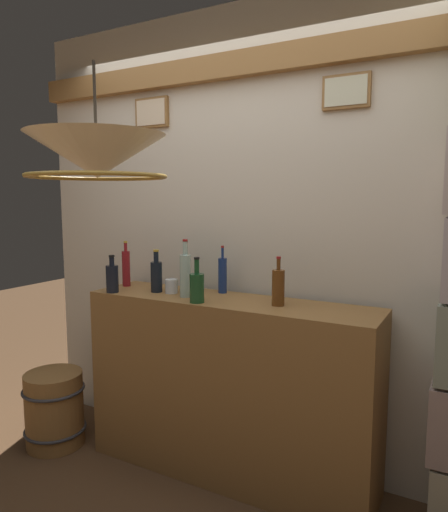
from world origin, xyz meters
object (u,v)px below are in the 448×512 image
object	(u,v)px
liquor_bottle_vodka	(185,274)
liquor_bottle_rye	(126,268)
liquor_bottle_whiskey	(156,275)
pendant_lamp	(97,158)
liquor_bottle_port	(197,287)
glass_tumbler_rocks	(171,286)
liquor_bottle_mezcal	(186,272)
liquor_bottle_sherry	(278,287)
liquor_bottle_brandy	(112,278)
liquor_bottle_scotch	(223,275)
wooden_barrel	(54,409)

from	to	relation	value
liquor_bottle_vodka	liquor_bottle_rye	distance (m)	0.52
liquor_bottle_whiskey	pendant_lamp	xyz separation A→B (m)	(0.36, -0.84, 0.62)
liquor_bottle_port	glass_tumbler_rocks	world-z (taller)	liquor_bottle_port
liquor_bottle_vodka	glass_tumbler_rocks	xyz separation A→B (m)	(-0.13, 0.05, -0.09)
liquor_bottle_port	liquor_bottle_rye	size ratio (longest dim) A/B	0.85
liquor_bottle_whiskey	liquor_bottle_mezcal	world-z (taller)	liquor_bottle_mezcal
liquor_bottle_mezcal	glass_tumbler_rocks	world-z (taller)	liquor_bottle_mezcal
liquor_bottle_sherry	liquor_bottle_brandy	xyz separation A→B (m)	(-1.00, -0.16, -0.01)
liquor_bottle_vodka	liquor_bottle_port	distance (m)	0.17
liquor_bottle_whiskey	liquor_bottle_scotch	xyz separation A→B (m)	(0.36, 0.17, 0.01)
liquor_bottle_scotch	pendant_lamp	size ratio (longest dim) A/B	0.52
liquor_bottle_vodka	liquor_bottle_whiskey	size ratio (longest dim) A/B	1.29
liquor_bottle_whiskey	glass_tumbler_rocks	world-z (taller)	liquor_bottle_whiskey
liquor_bottle_rye	liquor_bottle_scotch	bearing A→B (deg)	9.53
pendant_lamp	liquor_bottle_sherry	bearing A→B (deg)	63.95
liquor_bottle_mezcal	liquor_bottle_whiskey	bearing A→B (deg)	-147.70
liquor_bottle_port	liquor_bottle_sherry	size ratio (longest dim) A/B	0.95
liquor_bottle_vodka	liquor_bottle_whiskey	distance (m)	0.23
liquor_bottle_sherry	glass_tumbler_rocks	xyz separation A→B (m)	(-0.68, -0.00, -0.06)
liquor_bottle_brandy	liquor_bottle_port	bearing A→B (deg)	1.19
liquor_bottle_scotch	wooden_barrel	world-z (taller)	liquor_bottle_scotch
liquor_bottle_vodka	wooden_barrel	size ratio (longest dim) A/B	0.69
liquor_bottle_scotch	pendant_lamp	bearing A→B (deg)	-90.21
liquor_bottle_vodka	liquor_bottle_mezcal	xyz separation A→B (m)	(-0.08, 0.13, -0.01)
liquor_bottle_rye	liquor_bottle_sherry	bearing A→B (deg)	-2.13
liquor_bottle_whiskey	pendant_lamp	size ratio (longest dim) A/B	0.47
liquor_bottle_port	glass_tumbler_rocks	bearing A→B (deg)	152.29
liquor_bottle_vodka	pendant_lamp	world-z (taller)	pendant_lamp
liquor_bottle_sherry	liquor_bottle_rye	bearing A→B (deg)	177.87
wooden_barrel	liquor_bottle_whiskey	bearing A→B (deg)	20.36
liquor_bottle_scotch	liquor_bottle_sherry	distance (m)	0.44
liquor_bottle_mezcal	wooden_barrel	distance (m)	1.26
liquor_bottle_port	liquor_bottle_mezcal	world-z (taller)	liquor_bottle_mezcal
liquor_bottle_whiskey	liquor_bottle_port	distance (m)	0.38
liquor_bottle_brandy	pendant_lamp	world-z (taller)	pendant_lamp
glass_tumbler_rocks	pendant_lamp	world-z (taller)	pendant_lamp
liquor_bottle_scotch	liquor_bottle_port	bearing A→B (deg)	-89.26
liquor_bottle_vodka	pendant_lamp	bearing A→B (deg)	-81.09
liquor_bottle_whiskey	liquor_bottle_rye	xyz separation A→B (m)	(-0.29, 0.06, 0.02)
glass_tumbler_rocks	wooden_barrel	distance (m)	1.15
liquor_bottle_vodka	pendant_lamp	size ratio (longest dim) A/B	0.61
liquor_bottle_port	glass_tumbler_rocks	distance (m)	0.30
liquor_bottle_port	pendant_lamp	distance (m)	0.95
liquor_bottle_whiskey	liquor_bottle_port	xyz separation A→B (m)	(0.36, -0.12, -0.01)
liquor_bottle_brandy	glass_tumbler_rocks	world-z (taller)	liquor_bottle_brandy
liquor_bottle_rye	liquor_bottle_sherry	size ratio (longest dim) A/B	1.12
glass_tumbler_rocks	pendant_lamp	distance (m)	1.12
wooden_barrel	liquor_bottle_vodka	bearing A→B (deg)	13.31
liquor_bottle_sherry	wooden_barrel	xyz separation A→B (m)	(-1.43, -0.26, -0.89)
liquor_bottle_vodka	liquor_bottle_scotch	bearing A→B (deg)	57.28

